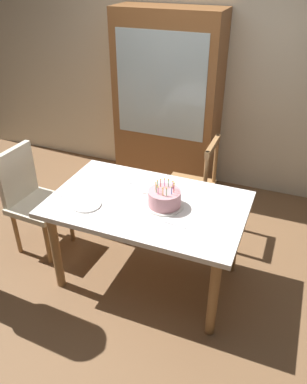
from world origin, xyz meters
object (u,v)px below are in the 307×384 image
birthday_cake (165,199)px  plate_near_celebrant (86,204)px  chair_upholstered (30,195)px  dining_table (147,213)px  chair_spindle_back (191,189)px  china_cabinet (168,104)px  plate_far_side (149,187)px

birthday_cake → plate_near_celebrant: bearing=-159.0°
birthday_cake → chair_upholstered: chair_upholstered is taller
plate_near_celebrant → chair_upholstered: 0.78m
dining_table → birthday_cake: (0.14, 0.00, 0.16)m
birthday_cake → chair_upholstered: bearing=179.0°
dining_table → chair_spindle_back: (0.12, 0.77, -0.19)m
china_cabinet → dining_table: bearing=-75.0°
chair_spindle_back → china_cabinet: china_cabinet is taller
chair_spindle_back → chair_upholstered: 1.44m
plate_far_side → chair_spindle_back: bearing=71.7°
birthday_cake → plate_far_side: size_ratio=1.27×
dining_table → chair_upholstered: bearing=178.7°
plate_near_celebrant → china_cabinet: china_cabinet is taller
birthday_cake → china_cabinet: bearing=109.6°
dining_table → china_cabinet: (-0.42, 1.56, 0.30)m
dining_table → chair_spindle_back: 0.80m
plate_far_side → chair_spindle_back: chair_spindle_back is taller
chair_spindle_back → china_cabinet: (-0.53, 0.79, 0.49)m
birthday_cake → plate_near_celebrant: birthday_cake is taller
plate_far_side → chair_spindle_back: (0.19, 0.57, -0.30)m
china_cabinet → plate_near_celebrant: bearing=-89.4°
chair_upholstered → china_cabinet: bearing=65.5°
plate_far_side → china_cabinet: 1.41m
birthday_cake → chair_upholstered: 1.28m
dining_table → birthday_cake: bearing=1.3°
birthday_cake → chair_spindle_back: 0.85m
birthday_cake → plate_near_celebrant: (-0.54, -0.21, -0.06)m
dining_table → chair_spindle_back: size_ratio=1.53×
plate_near_celebrant → china_cabinet: (-0.02, 1.76, 0.20)m
chair_spindle_back → chair_upholstered: bearing=-148.8°
birthday_cake → chair_spindle_back: (-0.02, 0.77, -0.35)m
birthday_cake → plate_far_side: 0.29m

